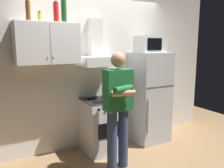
{
  "coord_description": "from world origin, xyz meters",
  "views": [
    {
      "loc": [
        -1.64,
        -3.01,
        1.74
      ],
      "look_at": [
        0.0,
        0.0,
        1.15
      ],
      "focal_mm": 37.18,
      "sensor_mm": 36.0,
      "label": 1
    }
  ],
  "objects_px": {
    "upper_cabinet": "(47,44)",
    "bottle_wine_green": "(64,11)",
    "stove_oven": "(102,125)",
    "refrigerator": "(149,97)",
    "cooking_pot": "(113,96)",
    "bottle_beer_brown": "(28,11)",
    "range_hood": "(98,53)",
    "bottle_soda_red": "(56,12)",
    "bottle_spice_jar": "(40,17)",
    "microwave": "(150,44)",
    "person_standing": "(118,106)"
  },
  "relations": [
    {
      "from": "bottle_beer_brown",
      "to": "bottle_spice_jar",
      "type": "bearing_deg",
      "value": 0.4
    },
    {
      "from": "upper_cabinet",
      "to": "bottle_beer_brown",
      "type": "bearing_deg",
      "value": -179.32
    },
    {
      "from": "bottle_beer_brown",
      "to": "range_hood",
      "type": "bearing_deg",
      "value": 0.23
    },
    {
      "from": "upper_cabinet",
      "to": "bottle_spice_jar",
      "type": "height_order",
      "value": "bottle_spice_jar"
    },
    {
      "from": "stove_oven",
      "to": "bottle_soda_red",
      "type": "xyz_separation_m",
      "value": [
        -0.66,
        0.11,
        1.76
      ]
    },
    {
      "from": "microwave",
      "to": "person_standing",
      "type": "relative_size",
      "value": 0.29
    },
    {
      "from": "bottle_wine_green",
      "to": "cooking_pot",
      "type": "bearing_deg",
      "value": -21.24
    },
    {
      "from": "bottle_beer_brown",
      "to": "microwave",
      "type": "bearing_deg",
      "value": -2.98
    },
    {
      "from": "refrigerator",
      "to": "bottle_wine_green",
      "type": "xyz_separation_m",
      "value": [
        -1.48,
        0.14,
        1.41
      ]
    },
    {
      "from": "range_hood",
      "to": "bottle_soda_red",
      "type": "bearing_deg",
      "value": -178.47
    },
    {
      "from": "upper_cabinet",
      "to": "bottle_wine_green",
      "type": "height_order",
      "value": "bottle_wine_green"
    },
    {
      "from": "cooking_pot",
      "to": "bottle_wine_green",
      "type": "distance_m",
      "value": 1.46
    },
    {
      "from": "cooking_pot",
      "to": "bottle_beer_brown",
      "type": "xyz_separation_m",
      "value": [
        -1.17,
        0.24,
        1.24
      ]
    },
    {
      "from": "upper_cabinet",
      "to": "bottle_wine_green",
      "type": "relative_size",
      "value": 2.68
    },
    {
      "from": "upper_cabinet",
      "to": "bottle_beer_brown",
      "type": "xyz_separation_m",
      "value": [
        -0.24,
        -0.0,
        0.43
      ]
    },
    {
      "from": "microwave",
      "to": "bottle_spice_jar",
      "type": "xyz_separation_m",
      "value": [
        -1.84,
        0.1,
        0.37
      ]
    },
    {
      "from": "bottle_wine_green",
      "to": "bottle_soda_red",
      "type": "relative_size",
      "value": 1.16
    },
    {
      "from": "stove_oven",
      "to": "cooking_pot",
      "type": "relative_size",
      "value": 2.85
    },
    {
      "from": "refrigerator",
      "to": "bottle_soda_red",
      "type": "xyz_separation_m",
      "value": [
        -1.61,
        0.11,
        1.39
      ]
    },
    {
      "from": "refrigerator",
      "to": "cooking_pot",
      "type": "distance_m",
      "value": 0.84
    },
    {
      "from": "stove_oven",
      "to": "cooking_pot",
      "type": "xyz_separation_m",
      "value": [
        0.13,
        -0.12,
        0.51
      ]
    },
    {
      "from": "upper_cabinet",
      "to": "person_standing",
      "type": "distance_m",
      "value": 1.35
    },
    {
      "from": "microwave",
      "to": "cooking_pot",
      "type": "relative_size",
      "value": 1.57
    },
    {
      "from": "bottle_spice_jar",
      "to": "upper_cabinet",
      "type": "bearing_deg",
      "value": 1.16
    },
    {
      "from": "microwave",
      "to": "person_standing",
      "type": "xyz_separation_m",
      "value": [
        -1.0,
        -0.62,
        -0.84
      ]
    },
    {
      "from": "refrigerator",
      "to": "microwave",
      "type": "height_order",
      "value": "microwave"
    },
    {
      "from": "microwave",
      "to": "bottle_beer_brown",
      "type": "height_order",
      "value": "bottle_beer_brown"
    },
    {
      "from": "range_hood",
      "to": "refrigerator",
      "type": "xyz_separation_m",
      "value": [
        0.95,
        -0.13,
        -0.8
      ]
    },
    {
      "from": "person_standing",
      "to": "cooking_pot",
      "type": "relative_size",
      "value": 5.35
    },
    {
      "from": "stove_oven",
      "to": "refrigerator",
      "type": "distance_m",
      "value": 1.02
    },
    {
      "from": "bottle_wine_green",
      "to": "person_standing",
      "type": "bearing_deg",
      "value": -56.94
    },
    {
      "from": "microwave",
      "to": "bottle_wine_green",
      "type": "height_order",
      "value": "bottle_wine_green"
    },
    {
      "from": "upper_cabinet",
      "to": "stove_oven",
      "type": "distance_m",
      "value": 1.55
    },
    {
      "from": "bottle_spice_jar",
      "to": "person_standing",
      "type": "bearing_deg",
      "value": -41.09
    },
    {
      "from": "bottle_soda_red",
      "to": "bottle_spice_jar",
      "type": "height_order",
      "value": "bottle_soda_red"
    },
    {
      "from": "bottle_beer_brown",
      "to": "person_standing",
      "type": "bearing_deg",
      "value": -36.42
    },
    {
      "from": "range_hood",
      "to": "cooking_pot",
      "type": "distance_m",
      "value": 0.71
    },
    {
      "from": "bottle_soda_red",
      "to": "stove_oven",
      "type": "bearing_deg",
      "value": -9.39
    },
    {
      "from": "upper_cabinet",
      "to": "cooking_pot",
      "type": "height_order",
      "value": "upper_cabinet"
    },
    {
      "from": "stove_oven",
      "to": "bottle_soda_red",
      "type": "height_order",
      "value": "bottle_soda_red"
    },
    {
      "from": "cooking_pot",
      "to": "bottle_wine_green",
      "type": "relative_size",
      "value": 0.91
    },
    {
      "from": "microwave",
      "to": "bottle_wine_green",
      "type": "xyz_separation_m",
      "value": [
        -1.48,
        0.12,
        0.47
      ]
    },
    {
      "from": "person_standing",
      "to": "bottle_soda_red",
      "type": "distance_m",
      "value": 1.59
    },
    {
      "from": "bottle_beer_brown",
      "to": "bottle_spice_jar",
      "type": "relative_size",
      "value": 1.95
    },
    {
      "from": "bottle_soda_red",
      "to": "bottle_spice_jar",
      "type": "relative_size",
      "value": 2.03
    },
    {
      "from": "stove_oven",
      "to": "bottle_beer_brown",
      "type": "distance_m",
      "value": 2.04
    },
    {
      "from": "bottle_wine_green",
      "to": "bottle_beer_brown",
      "type": "bearing_deg",
      "value": -178.09
    },
    {
      "from": "range_hood",
      "to": "bottle_soda_red",
      "type": "height_order",
      "value": "bottle_soda_red"
    },
    {
      "from": "upper_cabinet",
      "to": "bottle_beer_brown",
      "type": "distance_m",
      "value": 0.49
    },
    {
      "from": "stove_oven",
      "to": "bottle_wine_green",
      "type": "xyz_separation_m",
      "value": [
        -0.53,
        0.14,
        1.78
      ]
    }
  ]
}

